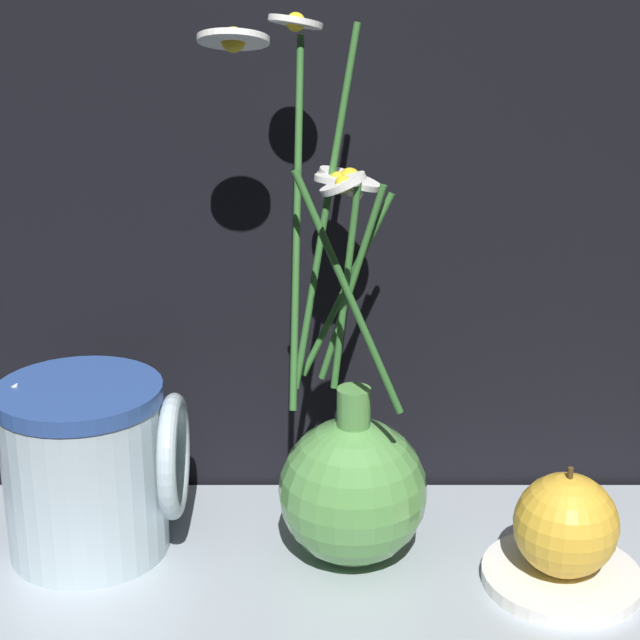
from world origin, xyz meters
TOP-DOWN VIEW (x-y plane):
  - ground_plane at (0.00, 0.00)m, footprint 6.00×6.00m
  - shelf at (0.00, 0.00)m, footprint 0.84×0.27m
  - vase_with_flowers at (0.03, 0.02)m, footprint 0.16×0.17m
  - ceramic_pitcher at (-0.17, 0.03)m, footprint 0.15×0.12m
  - saucer_plate at (0.18, -0.01)m, footprint 0.12×0.12m
  - orange_fruit at (0.18, -0.01)m, footprint 0.07×0.07m

SIDE VIEW (x-z plane):
  - ground_plane at x=0.00m, z-range 0.00..0.00m
  - shelf at x=0.00m, z-range 0.00..0.01m
  - saucer_plate at x=0.18m, z-range 0.01..0.02m
  - orange_fruit at x=0.18m, z-range 0.02..0.10m
  - vase_with_flowers at x=0.03m, z-range -0.12..0.28m
  - ceramic_pitcher at x=-0.17m, z-range 0.01..0.16m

